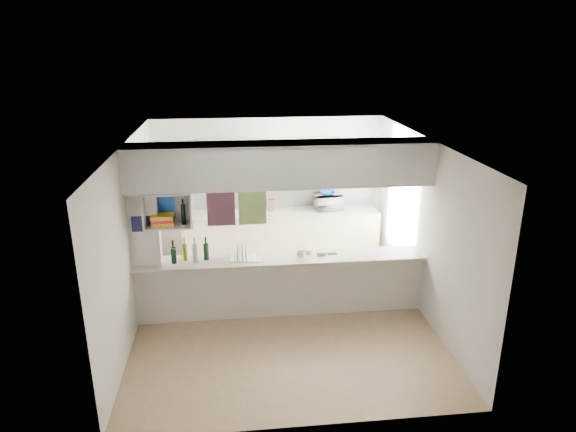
{
  "coord_description": "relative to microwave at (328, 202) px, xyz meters",
  "views": [
    {
      "loc": [
        -0.67,
        -6.8,
        3.9
      ],
      "look_at": [
        0.15,
        0.5,
        1.38
      ],
      "focal_mm": 32.0,
      "sensor_mm": 36.0,
      "label": 1
    }
  ],
  "objects": [
    {
      "name": "knife_block",
      "position": [
        -1.05,
        0.05,
        -0.03
      ],
      "size": [
        0.11,
        0.09,
        0.22
      ],
      "primitive_type": "cube",
      "rotation": [
        0.0,
        0.0,
        -0.02
      ],
      "color": "brown",
      "rests_on": "bench_top"
    },
    {
      "name": "microwave",
      "position": [
        0.0,
        0.0,
        0.0
      ],
      "size": [
        0.53,
        0.39,
        0.28
      ],
      "primitive_type": "imported",
      "rotation": [
        0.0,
        0.0,
        3.26
      ],
      "color": "white",
      "rests_on": "bench_top"
    },
    {
      "name": "wall_right",
      "position": [
        1.01,
        -2.13,
        0.24
      ],
      "size": [
        0.0,
        4.8,
        4.8
      ],
      "primitive_type": "plane",
      "rotation": [
        1.57,
        0.0,
        -1.57
      ],
      "color": "silver",
      "rests_on": "floor"
    },
    {
      "name": "utensil_jar",
      "position": [
        -1.38,
        0.02,
        -0.07
      ],
      "size": [
        0.09,
        0.09,
        0.13
      ],
      "primitive_type": "cylinder",
      "color": "black",
      "rests_on": "bench_top"
    },
    {
      "name": "wine_bottles",
      "position": [
        -2.39,
        -2.12,
        -0.0
      ],
      "size": [
        0.53,
        0.16,
        0.38
      ],
      "color": "black",
      "rests_on": "breakfast_bar"
    },
    {
      "name": "cup",
      "position": [
        -0.82,
        -2.2,
        -0.07
      ],
      "size": [
        0.14,
        0.14,
        0.1
      ],
      "primitive_type": "imported",
      "rotation": [
        0.0,
        0.0,
        0.13
      ],
      "color": "white",
      "rests_on": "dish_rack"
    },
    {
      "name": "bowl",
      "position": [
        -0.02,
        0.04,
        0.17
      ],
      "size": [
        0.27,
        0.27,
        0.07
      ],
      "primitive_type": "imported",
      "color": "#0E3A9A",
      "rests_on": "microwave"
    },
    {
      "name": "cubby_shelf",
      "position": [
        -2.65,
        -2.2,
        0.65
      ],
      "size": [
        0.65,
        0.35,
        0.5
      ],
      "color": "white",
      "rests_on": "bulkhead"
    },
    {
      "name": "wall_left",
      "position": [
        -3.19,
        -2.13,
        0.24
      ],
      "size": [
        0.0,
        4.8,
        4.8
      ],
      "primitive_type": "plane",
      "rotation": [
        1.57,
        0.0,
        1.57
      ],
      "color": "silver",
      "rests_on": "floor"
    },
    {
      "name": "wall_back",
      "position": [
        -1.09,
        0.27,
        0.24
      ],
      "size": [
        4.2,
        0.0,
        4.2
      ],
      "primitive_type": "plane",
      "rotation": [
        1.57,
        0.0,
        0.0
      ],
      "color": "silver",
      "rests_on": "floor"
    },
    {
      "name": "dish_rack",
      "position": [
        -1.61,
        -2.08,
        -0.05
      ],
      "size": [
        0.46,
        0.37,
        0.23
      ],
      "rotation": [
        0.0,
        0.0,
        -0.11
      ],
      "color": "silver",
      "rests_on": "breakfast_bar"
    },
    {
      "name": "plastic_tubs",
      "position": [
        -0.6,
        -2.05,
        -0.11
      ],
      "size": [
        0.48,
        0.21,
        0.06
      ],
      "color": "silver",
      "rests_on": "breakfast_bar"
    },
    {
      "name": "servery_partition",
      "position": [
        -1.26,
        -2.13,
        0.6
      ],
      "size": [
        4.2,
        0.5,
        2.6
      ],
      "color": "silver",
      "rests_on": "floor"
    },
    {
      "name": "ceiling",
      "position": [
        -1.09,
        -2.13,
        1.54
      ],
      "size": [
        4.8,
        4.8,
        0.0
      ],
      "primitive_type": "plane",
      "color": "white",
      "rests_on": "wall_back"
    },
    {
      "name": "floor",
      "position": [
        -1.09,
        -2.13,
        -1.06
      ],
      "size": [
        4.8,
        4.8,
        0.0
      ],
      "primitive_type": "plane",
      "color": "#997959",
      "rests_on": "ground"
    },
    {
      "name": "kitchen_run",
      "position": [
        -0.92,
        0.0,
        -0.23
      ],
      "size": [
        3.6,
        0.63,
        2.24
      ],
      "color": "beige",
      "rests_on": "floor"
    }
  ]
}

